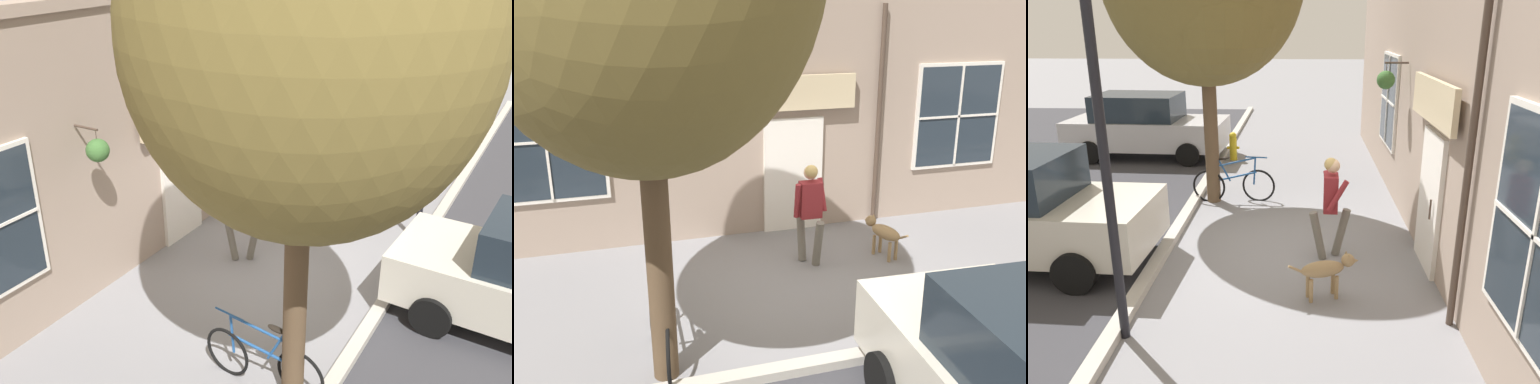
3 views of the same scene
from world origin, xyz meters
TOP-DOWN VIEW (x-y plane):
  - ground_plane at (0.00, 0.00)m, footprint 90.00×90.00m
  - storefront_facade at (-2.34, 0.01)m, footprint 0.95×18.00m
  - pedestrian_walking at (-0.70, 0.25)m, footprint 0.67×0.56m
  - dog_on_leash at (-0.60, 1.51)m, footprint 0.98×0.41m
  - street_tree_by_curb at (1.55, -2.26)m, footprint 3.78×3.41m
  - leaning_bicycle at (1.18, -2.34)m, footprint 1.74×0.22m
  - street_lamp at (1.86, 2.51)m, footprint 0.32×0.32m

SIDE VIEW (x-z plane):
  - ground_plane at x=0.00m, z-range 0.00..0.00m
  - leaning_bicycle at x=1.18m, z-range -0.12..0.88m
  - dog_on_leash at x=-0.60m, z-range 0.11..0.75m
  - pedestrian_walking at x=-0.70m, z-range 0.16..1.82m
  - storefront_facade at x=-2.34m, z-range 0.01..4.63m
  - street_lamp at x=1.86m, z-range 0.73..5.30m
  - street_tree_by_curb at x=1.55m, z-range 1.03..7.59m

